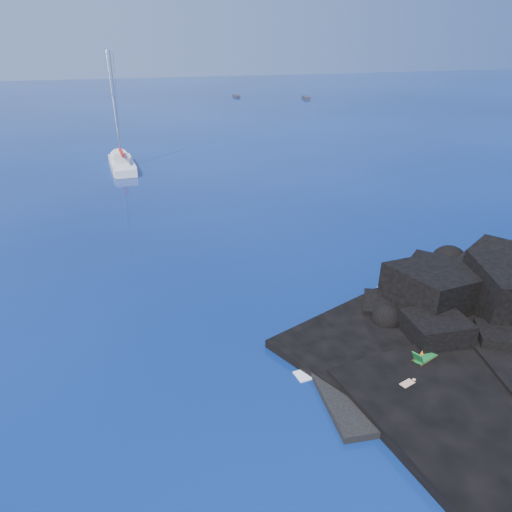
{
  "coord_description": "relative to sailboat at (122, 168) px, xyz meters",
  "views": [
    {
      "loc": [
        -8.35,
        -15.95,
        15.59
      ],
      "look_at": [
        1.02,
        13.27,
        2.0
      ],
      "focal_mm": 35.0,
      "sensor_mm": 36.0,
      "label": 1
    }
  ],
  "objects": [
    {
      "name": "surf_foam",
      "position": [
        10.45,
        -44.26,
        0.0
      ],
      "size": [
        10.0,
        8.0,
        0.06
      ],
      "primitive_type": null,
      "color": "white",
      "rests_on": "ground"
    },
    {
      "name": "headland",
      "position": [
        18.45,
        -46.26,
        0.0
      ],
      "size": [
        24.0,
        24.0,
        3.6
      ],
      "primitive_type": null,
      "color": "black",
      "rests_on": "ground"
    },
    {
      "name": "sunbather",
      "position": [
        9.67,
        -49.3,
        0.54
      ],
      "size": [
        2.08,
        1.09,
        0.27
      ],
      "primitive_type": null,
      "rotation": [
        0.0,
        0.0,
        0.31
      ],
      "color": "#E6A379",
      "rests_on": "towel"
    },
    {
      "name": "deck_chair",
      "position": [
        11.64,
        -47.88,
        0.86
      ],
      "size": [
        1.62,
        1.12,
        1.02
      ],
      "primitive_type": null,
      "rotation": [
        0.0,
        0.0,
        0.35
      ],
      "color": "#176829",
      "rests_on": "beach"
    },
    {
      "name": "beach",
      "position": [
        9.95,
        -48.76,
        0.0
      ],
      "size": [
        9.08,
        6.86,
        0.7
      ],
      "primitive_type": "cube",
      "rotation": [
        0.0,
        0.0,
        -0.1
      ],
      "color": "black",
      "rests_on": "ground"
    },
    {
      "name": "distant_boat_a",
      "position": [
        35.92,
        73.87,
        0.0
      ],
      "size": [
        1.4,
        4.09,
        0.54
      ],
      "primitive_type": "cube",
      "rotation": [
        0.0,
        0.0,
        -0.03
      ],
      "color": "#2C2B31",
      "rests_on": "ground"
    },
    {
      "name": "towel",
      "position": [
        9.67,
        -49.3,
        0.38
      ],
      "size": [
        2.37,
        1.63,
        0.06
      ],
      "primitive_type": "cube",
      "rotation": [
        0.0,
        0.0,
        0.31
      ],
      "color": "white",
      "rests_on": "beach"
    },
    {
      "name": "sailboat",
      "position": [
        0.0,
        0.0,
        0.0
      ],
      "size": [
        3.15,
        13.52,
        14.11
      ],
      "primitive_type": null,
      "rotation": [
        0.0,
        0.0,
        0.02
      ],
      "color": "silver",
      "rests_on": "ground"
    },
    {
      "name": "ground",
      "position": [
        5.45,
        -49.26,
        0.0
      ],
      "size": [
        400.0,
        400.0,
        0.0
      ],
      "primitive_type": "plane",
      "color": "#04123E",
      "rests_on": "ground"
    },
    {
      "name": "distant_boat_b",
      "position": [
        52.7,
        64.06,
        0.0
      ],
      "size": [
        2.38,
        4.95,
        0.63
      ],
      "primitive_type": "cube",
      "rotation": [
        0.0,
        0.0,
        -0.2
      ],
      "color": "#2B2B30",
      "rests_on": "ground"
    },
    {
      "name": "marker_cone",
      "position": [
        11.67,
        -47.55,
        0.63
      ],
      "size": [
        0.44,
        0.44,
        0.56
      ],
      "primitive_type": "cone",
      "rotation": [
        0.0,
        0.0,
        0.21
      ],
      "color": "orange",
      "rests_on": "beach"
    }
  ]
}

